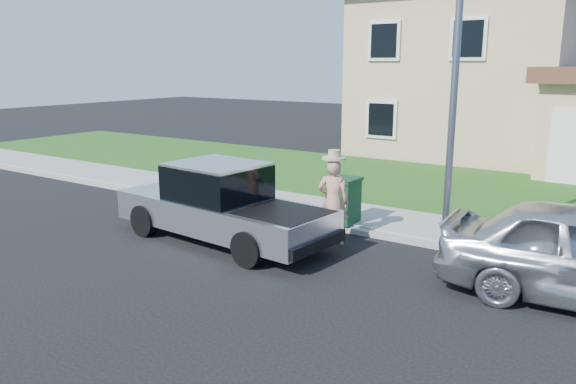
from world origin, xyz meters
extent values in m
plane|color=black|center=(0.00, 0.00, 0.00)|extent=(80.00, 80.00, 0.00)
cube|color=gray|center=(1.00, 2.90, 0.06)|extent=(40.00, 0.20, 0.12)
cube|color=gray|center=(1.00, 4.00, 0.07)|extent=(40.00, 2.00, 0.15)
cube|color=#1F4213|center=(1.00, 8.50, 0.05)|extent=(40.00, 7.00, 0.10)
cube|color=tan|center=(0.00, 17.00, 3.20)|extent=(8.00, 9.00, 6.40)
cube|color=white|center=(-2.20, 12.45, 4.60)|extent=(1.30, 0.10, 1.50)
cube|color=white|center=(1.00, 12.45, 4.60)|extent=(1.30, 0.10, 1.50)
cube|color=black|center=(-2.20, 12.45, 1.60)|extent=(1.30, 0.10, 1.50)
cylinder|color=black|center=(-2.19, 0.13, 0.35)|extent=(0.72, 0.32, 0.70)
cylinder|color=black|center=(-2.05, 1.75, 0.35)|extent=(0.72, 0.32, 0.70)
cylinder|color=black|center=(0.92, -0.14, 0.35)|extent=(0.72, 0.32, 0.70)
cylinder|color=black|center=(1.06, 1.48, 0.35)|extent=(0.72, 0.32, 0.70)
cube|color=silver|center=(-0.50, 0.80, 0.61)|extent=(5.15, 2.19, 0.63)
cube|color=black|center=(-0.63, 0.81, 1.28)|extent=(1.98, 1.79, 0.75)
cube|color=silver|center=(-0.63, 0.81, 1.66)|extent=(1.98, 1.79, 0.07)
cube|color=black|center=(1.17, 0.65, 0.91)|extent=(1.71, 1.63, 0.05)
cube|color=black|center=(-3.03, 1.02, 0.48)|extent=(0.25, 1.68, 0.35)
cube|color=black|center=(2.03, 0.58, 0.44)|extent=(0.25, 1.68, 0.22)
cube|color=black|center=(-1.25, 1.82, 1.19)|extent=(0.12, 0.20, 0.16)
imported|color=tan|center=(1.54, 1.97, 0.92)|extent=(0.77, 0.62, 1.83)
cylinder|color=tan|center=(1.54, 1.97, 1.86)|extent=(0.49, 0.49, 0.05)
cylinder|color=tan|center=(1.54, 1.97, 1.93)|extent=(0.24, 0.24, 0.17)
cube|color=#0F371B|center=(1.19, 3.10, 0.64)|extent=(0.58, 0.68, 0.97)
cube|color=#0F371B|center=(1.19, 3.10, 1.16)|extent=(0.64, 0.74, 0.08)
cylinder|color=slate|center=(3.80, 2.45, 2.86)|extent=(0.14, 0.14, 5.72)
camera|label=1|loc=(7.13, -8.04, 3.75)|focal=35.00mm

